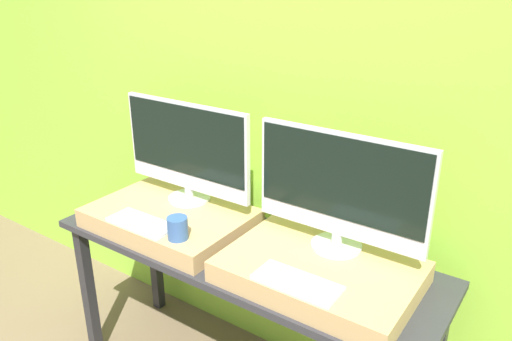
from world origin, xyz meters
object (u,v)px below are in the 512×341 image
object	(u,v)px
keyboard_left	(142,223)
mug	(178,228)
monitor_right	(340,189)
monitor_left	(186,150)
keyboard_right	(297,282)

from	to	relation	value
keyboard_left	mug	xyz separation A→B (m)	(0.21, 0.00, 0.04)
mug	monitor_right	xyz separation A→B (m)	(0.55, 0.30, 0.20)
monitor_left	keyboard_right	world-z (taller)	monitor_left
monitor_right	keyboard_left	bearing A→B (deg)	-158.44
keyboard_right	monitor_left	bearing A→B (deg)	158.44
mug	keyboard_right	size ratio (longest dim) A/B	0.30
mug	monitor_left	bearing A→B (deg)	124.86
mug	keyboard_right	bearing A→B (deg)	0.00
keyboard_left	keyboard_right	world-z (taller)	same
monitor_left	mug	xyz separation A→B (m)	(0.21, -0.30, -0.20)
keyboard_left	monitor_right	xyz separation A→B (m)	(0.75, 0.30, 0.24)
keyboard_left	keyboard_right	bearing A→B (deg)	0.00
keyboard_left	monitor_right	bearing A→B (deg)	21.56
keyboard_left	monitor_right	distance (m)	0.84
monitor_left	keyboard_right	distance (m)	0.84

